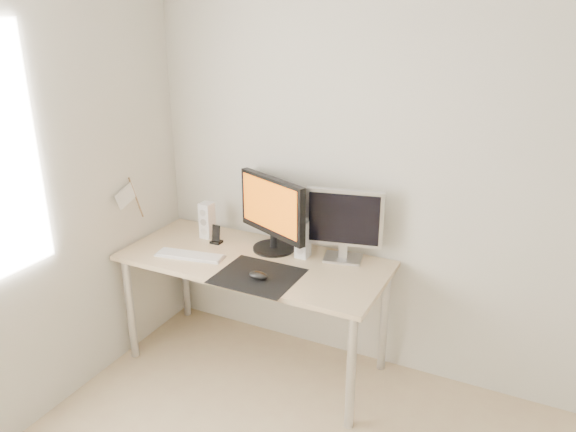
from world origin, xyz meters
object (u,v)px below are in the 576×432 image
(main_monitor, at_px, (272,211))
(second_monitor, at_px, (344,222))
(mouse, at_px, (258,275))
(speaker_left, at_px, (207,220))
(phone_dock, at_px, (216,238))
(desk, at_px, (254,270))
(speaker_right, at_px, (303,239))
(keyboard, at_px, (190,255))

(main_monitor, distance_m, second_monitor, 0.44)
(mouse, xyz_separation_m, speaker_left, (-0.58, 0.38, 0.09))
(speaker_left, bearing_deg, second_monitor, 4.29)
(second_monitor, relative_size, phone_dock, 3.69)
(desk, distance_m, second_monitor, 0.62)
(desk, height_order, speaker_left, speaker_left)
(desk, xyz_separation_m, speaker_left, (-0.43, 0.16, 0.20))
(mouse, bearing_deg, second_monitor, 53.79)
(main_monitor, relative_size, speaker_right, 2.23)
(mouse, xyz_separation_m, speaker_right, (0.10, 0.38, 0.09))
(desk, bearing_deg, phone_dock, 163.12)
(mouse, height_order, keyboard, mouse)
(second_monitor, bearing_deg, speaker_right, -163.18)
(main_monitor, xyz_separation_m, second_monitor, (0.44, 0.06, -0.01))
(mouse, relative_size, main_monitor, 0.22)
(desk, relative_size, speaker_right, 6.81)
(second_monitor, bearing_deg, phone_dock, -171.06)
(main_monitor, distance_m, speaker_right, 0.25)
(main_monitor, relative_size, second_monitor, 1.17)
(main_monitor, bearing_deg, speaker_right, -1.96)
(speaker_left, relative_size, keyboard, 0.54)
(desk, height_order, phone_dock, phone_dock)
(mouse, relative_size, speaker_left, 0.49)
(desk, bearing_deg, keyboard, -158.18)
(speaker_right, distance_m, keyboard, 0.69)
(speaker_right, height_order, keyboard, speaker_right)
(speaker_right, distance_m, phone_dock, 0.59)
(mouse, relative_size, keyboard, 0.26)
(mouse, height_order, speaker_right, speaker_right)
(desk, height_order, speaker_right, speaker_right)
(main_monitor, relative_size, keyboard, 1.20)
(second_monitor, distance_m, speaker_left, 0.92)
(mouse, xyz_separation_m, phone_dock, (-0.48, 0.32, 0.01))
(second_monitor, relative_size, speaker_left, 1.91)
(second_monitor, distance_m, keyboard, 0.95)
(main_monitor, height_order, phone_dock, main_monitor)
(desk, relative_size, keyboard, 3.68)
(desk, bearing_deg, speaker_right, 31.96)
(second_monitor, bearing_deg, speaker_left, -175.71)
(main_monitor, xyz_separation_m, speaker_right, (0.21, -0.01, -0.14))
(mouse, bearing_deg, phone_dock, 146.41)
(speaker_left, bearing_deg, mouse, -32.90)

